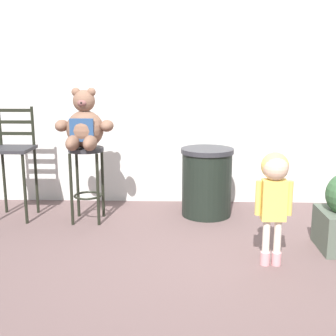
{
  "coord_description": "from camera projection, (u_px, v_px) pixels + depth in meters",
  "views": [
    {
      "loc": [
        -0.26,
        -3.46,
        1.55
      ],
      "look_at": [
        -0.39,
        0.55,
        0.68
      ],
      "focal_mm": 46.34,
      "sensor_mm": 36.0,
      "label": 1
    }
  ],
  "objects": [
    {
      "name": "ground_plane",
      "position": [
        212.0,
        260.0,
        3.69
      ],
      "size": [
        24.0,
        24.0,
        0.0
      ],
      "primitive_type": "plane",
      "color": "brown"
    },
    {
      "name": "child_walking",
      "position": [
        274.0,
        185.0,
        3.47
      ],
      "size": [
        0.3,
        0.24,
        0.94
      ],
      "rotation": [
        0.0,
        0.0,
        2.34
      ],
      "color": "pink",
      "rests_on": "ground_plane"
    },
    {
      "name": "teddy_bear",
      "position": [
        84.0,
        127.0,
        4.45
      ],
      "size": [
        0.6,
        0.54,
        0.62
      ],
      "color": "brown",
      "rests_on": "bar_stool_with_teddy"
    },
    {
      "name": "building_wall",
      "position": [
        204.0,
        55.0,
        5.16
      ],
      "size": [
        6.53,
        0.3,
        3.54
      ],
      "primitive_type": "cube",
      "color": "silver",
      "rests_on": "ground_plane"
    },
    {
      "name": "trash_bin",
      "position": [
        207.0,
        182.0,
        4.8
      ],
      "size": [
        0.58,
        0.58,
        0.76
      ],
      "color": "black",
      "rests_on": "ground_plane"
    },
    {
      "name": "bar_chair_empty",
      "position": [
        13.0,
        155.0,
        4.67
      ],
      "size": [
        0.43,
        0.43,
        1.21
      ],
      "color": "#2B2A2E",
      "rests_on": "ground_plane"
    },
    {
      "name": "bar_stool_with_teddy",
      "position": [
        87.0,
        170.0,
        4.57
      ],
      "size": [
        0.37,
        0.37,
        0.8
      ],
      "color": "#2B2A2E",
      "rests_on": "ground_plane"
    }
  ]
}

